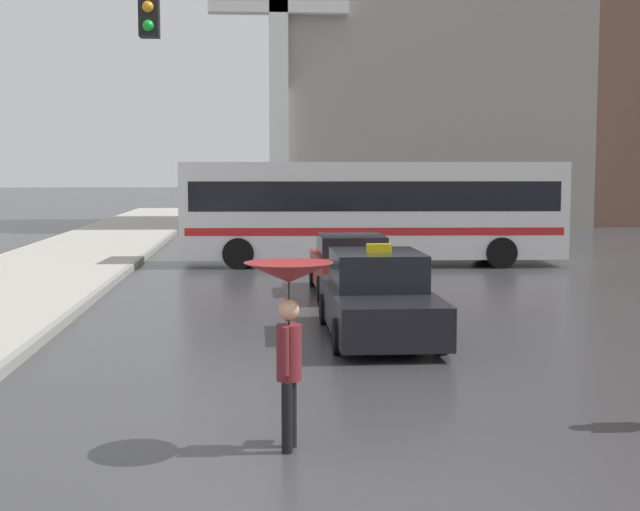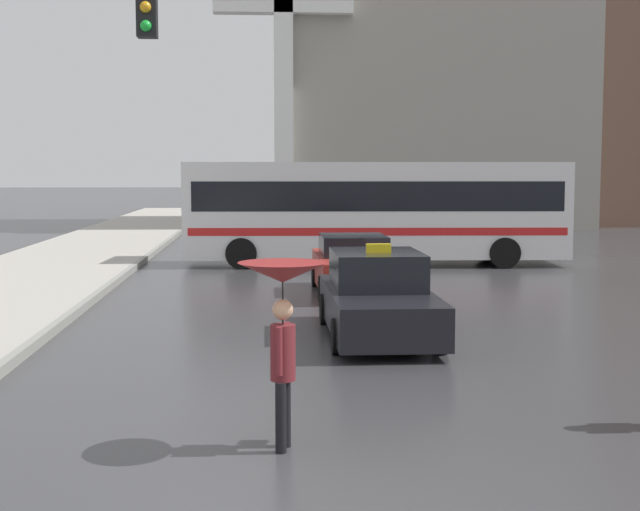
% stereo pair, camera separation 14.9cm
% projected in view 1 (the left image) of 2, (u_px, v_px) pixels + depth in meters
% --- Properties ---
extents(taxi, '(1.91, 4.66, 1.70)m').
position_uv_depth(taxi, '(378.00, 299.00, 16.13)').
color(taxi, black).
rests_on(taxi, ground_plane).
extents(sedan_red, '(1.91, 4.32, 1.42)m').
position_uv_depth(sedan_red, '(352.00, 266.00, 21.86)').
color(sedan_red, '#A52D23').
rests_on(sedan_red, ground_plane).
extents(city_bus, '(12.09, 3.08, 3.26)m').
position_uv_depth(city_bus, '(372.00, 208.00, 28.36)').
color(city_bus, silver).
rests_on(city_bus, ground_plane).
extents(pedestrian_with_umbrella, '(0.96, 0.96, 2.04)m').
position_uv_depth(pedestrian_with_umbrella, '(289.00, 301.00, 9.50)').
color(pedestrian_with_umbrella, black).
rests_on(pedestrian_with_umbrella, ground_plane).
extents(traffic_light, '(2.93, 0.38, 6.00)m').
position_uv_depth(traffic_light, '(35.00, 93.00, 12.59)').
color(traffic_light, black).
rests_on(traffic_light, ground_plane).
extents(building_tower_near, '(15.86, 11.76, 24.44)m').
position_uv_depth(building_tower_near, '(418.00, 2.00, 48.78)').
color(building_tower_near, gray).
rests_on(building_tower_near, ground_plane).
extents(monument_cross, '(6.65, 0.90, 15.12)m').
position_uv_depth(monument_cross, '(278.00, 53.00, 42.54)').
color(monument_cross, white).
rests_on(monument_cross, ground_plane).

